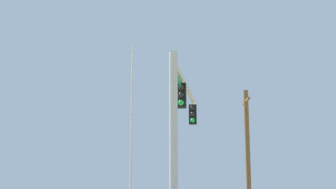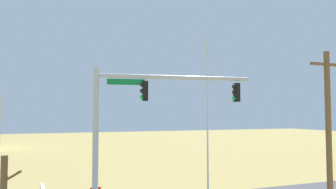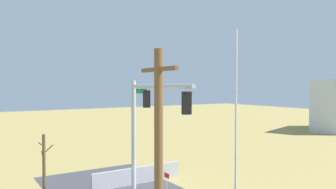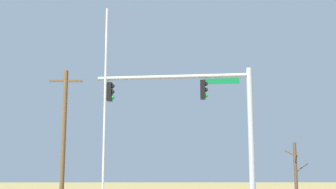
{
  "view_description": "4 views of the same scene",
  "coord_description": "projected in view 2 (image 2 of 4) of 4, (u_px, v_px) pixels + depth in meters",
  "views": [
    {
      "loc": [
        17.21,
        -0.7,
        2.78
      ],
      "look_at": [
        -1.49,
        -0.69,
        6.5
      ],
      "focal_mm": 49.04,
      "sensor_mm": 36.0,
      "label": 1
    },
    {
      "loc": [
        5.13,
        15.34,
        5.02
      ],
      "look_at": [
        -1.29,
        -0.65,
        6.02
      ],
      "focal_mm": 36.28,
      "sensor_mm": 36.0,
      "label": 2
    },
    {
      "loc": [
        -15.59,
        8.41,
        6.84
      ],
      "look_at": [
        -2.38,
        -0.01,
        6.44
      ],
      "focal_mm": 34.63,
      "sensor_mm": 36.0,
      "label": 3
    },
    {
      "loc": [
        -2.18,
        -22.5,
        2.03
      ],
      "look_at": [
        -1.67,
        -0.68,
        5.81
      ],
      "focal_mm": 48.67,
      "sensor_mm": 36.0,
      "label": 4
    }
  ],
  "objects": [
    {
      "name": "utility_pole",
      "position": [
        329.0,
        134.0,
        15.54
      ],
      "size": [
        1.9,
        0.26,
        7.93
      ],
      "color": "brown",
      "rests_on": "ground_plane"
    },
    {
      "name": "flagpole",
      "position": [
        207.0,
        119.0,
        20.04
      ],
      "size": [
        0.1,
        0.1,
        9.51
      ],
      "primitive_type": "cylinder",
      "color": "silver",
      "rests_on": "ground_plane"
    },
    {
      "name": "signal_mast",
      "position": [
        139.0,
        114.0,
        16.2
      ],
      "size": [
        7.77,
        1.35,
        7.19
      ],
      "color": "#B2B5BA",
      "rests_on": "ground_plane"
    }
  ]
}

